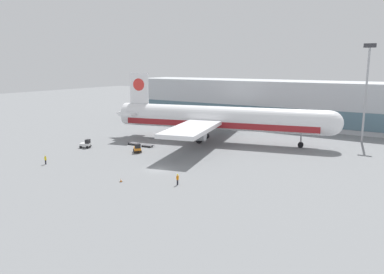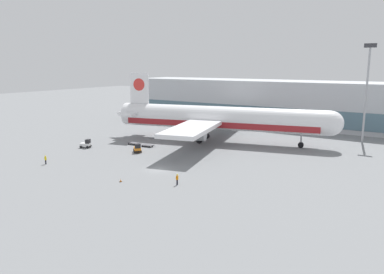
{
  "view_description": "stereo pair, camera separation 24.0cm",
  "coord_description": "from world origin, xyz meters",
  "px_view_note": "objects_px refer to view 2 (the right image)",
  "views": [
    {
      "loc": [
        41.31,
        -52.99,
        19.18
      ],
      "look_at": [
        -0.8,
        12.58,
        4.0
      ],
      "focal_mm": 35.0,
      "sensor_mm": 36.0,
      "label": 1
    },
    {
      "loc": [
        41.52,
        -52.86,
        19.18
      ],
      "look_at": [
        -0.8,
        12.58,
        4.0
      ],
      "focal_mm": 35.0,
      "sensor_mm": 36.0,
      "label": 2
    }
  ],
  "objects_px": {
    "baggage_dolly_second": "(147,145)",
    "airplane_main": "(216,119)",
    "baggage_tug_foreground": "(137,149)",
    "baggage_dolly_lead": "(134,143)",
    "light_mast": "(367,86)",
    "ground_crew_far": "(46,159)",
    "traffic_cone_near": "(121,180)",
    "baggage_tug_mid": "(86,144)",
    "ground_crew_near": "(177,178)"
  },
  "relations": [
    {
      "from": "baggage_tug_mid",
      "to": "baggage_dolly_second",
      "type": "height_order",
      "value": "baggage_tug_mid"
    },
    {
      "from": "baggage_tug_mid",
      "to": "ground_crew_near",
      "type": "bearing_deg",
      "value": -42.8
    },
    {
      "from": "airplane_main",
      "to": "baggage_tug_mid",
      "type": "distance_m",
      "value": 31.91
    },
    {
      "from": "airplane_main",
      "to": "baggage_tug_mid",
      "type": "height_order",
      "value": "airplane_main"
    },
    {
      "from": "baggage_dolly_lead",
      "to": "baggage_dolly_second",
      "type": "distance_m",
      "value": 4.35
    },
    {
      "from": "airplane_main",
      "to": "baggage_tug_foreground",
      "type": "bearing_deg",
      "value": -128.5
    },
    {
      "from": "baggage_tug_mid",
      "to": "ground_crew_far",
      "type": "bearing_deg",
      "value": -96.53
    },
    {
      "from": "baggage_tug_mid",
      "to": "traffic_cone_near",
      "type": "height_order",
      "value": "baggage_tug_mid"
    },
    {
      "from": "baggage_tug_foreground",
      "to": "baggage_tug_mid",
      "type": "height_order",
      "value": "same"
    },
    {
      "from": "traffic_cone_near",
      "to": "baggage_tug_foreground",
      "type": "bearing_deg",
      "value": 123.47
    },
    {
      "from": "airplane_main",
      "to": "baggage_dolly_lead",
      "type": "distance_m",
      "value": 21.19
    },
    {
      "from": "ground_crew_far",
      "to": "baggage_tug_foreground",
      "type": "bearing_deg",
      "value": -113.04
    },
    {
      "from": "airplane_main",
      "to": "ground_crew_far",
      "type": "height_order",
      "value": "airplane_main"
    },
    {
      "from": "airplane_main",
      "to": "baggage_dolly_second",
      "type": "height_order",
      "value": "airplane_main"
    },
    {
      "from": "baggage_tug_mid",
      "to": "ground_crew_near",
      "type": "relative_size",
      "value": 1.53
    },
    {
      "from": "airplane_main",
      "to": "baggage_dolly_lead",
      "type": "relative_size",
      "value": 15.22
    },
    {
      "from": "baggage_tug_foreground",
      "to": "baggage_dolly_second",
      "type": "distance_m",
      "value": 5.98
    },
    {
      "from": "light_mast",
      "to": "traffic_cone_near",
      "type": "bearing_deg",
      "value": -116.39
    },
    {
      "from": "baggage_dolly_second",
      "to": "ground_crew_far",
      "type": "bearing_deg",
      "value": -110.69
    },
    {
      "from": "ground_crew_near",
      "to": "baggage_tug_foreground",
      "type": "bearing_deg",
      "value": 62.91
    },
    {
      "from": "ground_crew_far",
      "to": "traffic_cone_near",
      "type": "xyz_separation_m",
      "value": [
        20.12,
        -0.32,
        -0.76
      ]
    },
    {
      "from": "ground_crew_near",
      "to": "ground_crew_far",
      "type": "relative_size",
      "value": 1.04
    },
    {
      "from": "ground_crew_far",
      "to": "airplane_main",
      "type": "bearing_deg",
      "value": -112.34
    },
    {
      "from": "baggage_tug_mid",
      "to": "baggage_tug_foreground",
      "type": "bearing_deg",
      "value": -12.4
    },
    {
      "from": "traffic_cone_near",
      "to": "baggage_tug_mid",
      "type": "bearing_deg",
      "value": 149.39
    },
    {
      "from": "airplane_main",
      "to": "baggage_dolly_lead",
      "type": "height_order",
      "value": "airplane_main"
    },
    {
      "from": "baggage_dolly_second",
      "to": "light_mast",
      "type": "bearing_deg",
      "value": 34.16
    },
    {
      "from": "baggage_dolly_second",
      "to": "ground_crew_near",
      "type": "xyz_separation_m",
      "value": [
        22.32,
        -19.5,
        0.7
      ]
    },
    {
      "from": "airplane_main",
      "to": "baggage_dolly_lead",
      "type": "bearing_deg",
      "value": -151.57
    },
    {
      "from": "baggage_dolly_second",
      "to": "baggage_tug_foreground",
      "type": "bearing_deg",
      "value": -76.53
    },
    {
      "from": "baggage_tug_foreground",
      "to": "light_mast",
      "type": "bearing_deg",
      "value": 86.64
    },
    {
      "from": "light_mast",
      "to": "baggage_dolly_second",
      "type": "distance_m",
      "value": 55.25
    },
    {
      "from": "baggage_dolly_lead",
      "to": "ground_crew_near",
      "type": "relative_size",
      "value": 2.05
    },
    {
      "from": "baggage_dolly_lead",
      "to": "traffic_cone_near",
      "type": "relative_size",
      "value": 6.48
    },
    {
      "from": "airplane_main",
      "to": "ground_crew_near",
      "type": "xyz_separation_m",
      "value": [
        11.5,
        -33.32,
        -4.75
      ]
    },
    {
      "from": "light_mast",
      "to": "ground_crew_far",
      "type": "xyz_separation_m",
      "value": [
        -48.35,
        -56.57,
        -12.87
      ]
    },
    {
      "from": "light_mast",
      "to": "airplane_main",
      "type": "distance_m",
      "value": 37.58
    },
    {
      "from": "light_mast",
      "to": "baggage_dolly_lead",
      "type": "bearing_deg",
      "value": -143.97
    },
    {
      "from": "light_mast",
      "to": "ground_crew_far",
      "type": "bearing_deg",
      "value": -130.52
    },
    {
      "from": "airplane_main",
      "to": "traffic_cone_near",
      "type": "height_order",
      "value": "airplane_main"
    },
    {
      "from": "baggage_tug_mid",
      "to": "baggage_dolly_lead",
      "type": "relative_size",
      "value": 0.75
    },
    {
      "from": "baggage_dolly_lead",
      "to": "baggage_dolly_second",
      "type": "relative_size",
      "value": 1.0
    },
    {
      "from": "baggage_tug_foreground",
      "to": "ground_crew_near",
      "type": "xyz_separation_m",
      "value": [
        20.46,
        -13.84,
        0.21
      ]
    },
    {
      "from": "baggage_dolly_second",
      "to": "ground_crew_far",
      "type": "relative_size",
      "value": 2.13
    },
    {
      "from": "baggage_tug_foreground",
      "to": "traffic_cone_near",
      "type": "relative_size",
      "value": 4.77
    },
    {
      "from": "baggage_tug_foreground",
      "to": "baggage_dolly_lead",
      "type": "xyz_separation_m",
      "value": [
        -6.2,
        5.72,
        -0.49
      ]
    },
    {
      "from": "baggage_dolly_second",
      "to": "airplane_main",
      "type": "bearing_deg",
      "value": 47.31
    },
    {
      "from": "baggage_dolly_lead",
      "to": "ground_crew_near",
      "type": "xyz_separation_m",
      "value": [
        26.67,
        -19.56,
        0.7
      ]
    },
    {
      "from": "light_mast",
      "to": "baggage_tug_foreground",
      "type": "xyz_separation_m",
      "value": [
        -39.89,
        -39.24,
        -13.03
      ]
    },
    {
      "from": "airplane_main",
      "to": "baggage_tug_foreground",
      "type": "relative_size",
      "value": 20.66
    }
  ]
}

